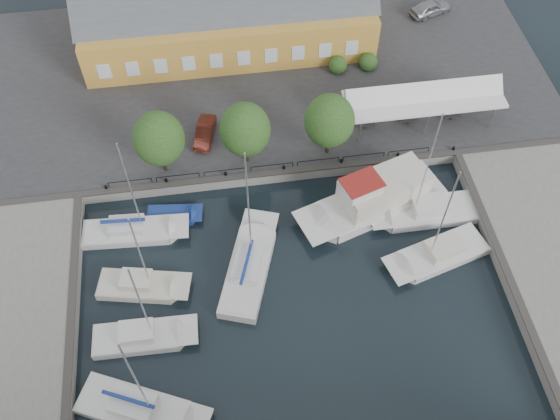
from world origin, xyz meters
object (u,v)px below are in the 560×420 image
(east_boat_a, at_px, (424,213))
(east_boat_b, at_px, (438,255))
(tent_canopy, at_px, (424,99))
(car_silver, at_px, (431,8))
(center_sailboat, at_px, (249,268))
(west_boat_b, at_px, (142,287))
(warehouse, at_px, (221,12))
(west_boat_d, at_px, (140,410))
(launch_nw, at_px, (174,216))
(west_boat_c, at_px, (143,338))
(west_boat_a, at_px, (133,232))
(trawler, at_px, (376,199))
(car_red, at_px, (205,132))

(east_boat_a, distance_m, east_boat_b, 4.17)
(east_boat_a, bearing_deg, east_boat_b, -90.83)
(tent_canopy, bearing_deg, east_boat_a, -102.43)
(car_silver, xyz_separation_m, center_sailboat, (-22.44, -27.88, -1.40))
(east_boat_b, bearing_deg, west_boat_b, 178.78)
(warehouse, xyz_separation_m, west_boat_d, (-8.96, -36.62, -4.16))
(launch_nw, bearing_deg, west_boat_c, -104.05)
(east_boat_b, relative_size, west_boat_d, 0.95)
(east_boat_b, xyz_separation_m, west_boat_a, (-23.77, 5.64, 0.01))
(trawler, bearing_deg, west_boat_a, 179.89)
(tent_canopy, bearing_deg, warehouse, 140.14)
(west_boat_c, distance_m, west_boat_d, 5.29)
(warehouse, distance_m, launch_nw, 22.00)
(car_silver, xyz_separation_m, east_boat_a, (-7.52, -24.66, -1.50))
(west_boat_d, height_order, launch_nw, west_boat_d)
(warehouse, relative_size, west_boat_d, 2.35)
(west_boat_a, relative_size, west_boat_c, 1.10)
(tent_canopy, height_order, car_silver, tent_canopy)
(car_silver, relative_size, west_boat_b, 0.46)
(west_boat_b, distance_m, launch_nw, 6.96)
(tent_canopy, height_order, west_boat_d, west_boat_d)
(tent_canopy, height_order, east_boat_a, east_boat_a)
(launch_nw, bearing_deg, warehouse, 73.71)
(car_red, relative_size, center_sailboat, 0.31)
(east_boat_b, xyz_separation_m, launch_nw, (-20.47, 6.92, -0.17))
(launch_nw, bearing_deg, east_boat_b, -18.69)
(west_boat_a, bearing_deg, west_boat_c, -86.10)
(tent_canopy, xyz_separation_m, west_boat_a, (-25.95, -8.13, -3.41))
(car_red, distance_m, center_sailboat, 13.81)
(tent_canopy, distance_m, west_boat_b, 28.77)
(car_silver, bearing_deg, west_boat_c, 117.57)
(tent_canopy, relative_size, car_silver, 3.12)
(east_boat_b, bearing_deg, tent_canopy, 81.02)
(west_boat_a, distance_m, west_boat_d, 14.64)
(center_sailboat, bearing_deg, east_boat_a, 12.17)
(car_silver, relative_size, car_red, 1.11)
(east_boat_a, bearing_deg, west_boat_b, -170.99)
(car_silver, height_order, trawler, trawler)
(car_silver, relative_size, launch_nw, 0.93)
(east_boat_a, bearing_deg, warehouse, 121.69)
(warehouse, relative_size, car_red, 7.03)
(east_boat_a, distance_m, west_boat_a, 23.88)
(trawler, relative_size, west_boat_a, 1.16)
(tent_canopy, bearing_deg, west_boat_d, -138.31)
(west_boat_d, bearing_deg, center_sailboat, 49.45)
(west_boat_a, xyz_separation_m, launch_nw, (3.30, 1.28, -0.18))
(west_boat_c, bearing_deg, tent_canopy, 34.64)
(tent_canopy, relative_size, west_boat_d, 1.15)
(car_silver, xyz_separation_m, west_boat_d, (-30.96, -37.83, -1.49))
(tent_canopy, distance_m, car_silver, 16.12)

